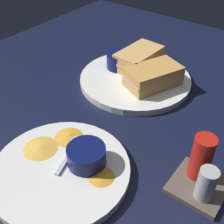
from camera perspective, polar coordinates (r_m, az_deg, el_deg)
ground_plane at (r=68.87cm, az=4.77°, el=0.07°), size 110.00×110.00×3.00cm
plate_sandwich_main at (r=76.08cm, az=4.52°, el=6.35°), size 28.26×28.26×1.60cm
sandwich_half_near at (r=71.76cm, az=8.01°, el=6.92°), size 14.95×12.17×4.80cm
sandwich_half_far at (r=79.09cm, az=5.26°, el=10.33°), size 13.67×8.39×4.80cm
ramekin_dark_sauce at (r=78.66cm, az=1.49°, el=10.14°), size 6.87×6.87×4.08cm
spoon_by_dark_ramekin at (r=76.40cm, az=4.47°, el=7.53°), size 2.83×9.96×0.80cm
plate_chips_companion at (r=53.67cm, az=-10.02°, el=-11.12°), size 24.64×24.64×1.60cm
ramekin_light_gravy at (r=51.78cm, az=-5.01°, el=-8.37°), size 6.92×6.92×3.56cm
spoon_by_gravy_ramekin at (r=55.77cm, az=-7.67°, el=-6.62°), size 9.86×4.28×0.80cm
plantain_chip_scatter at (r=55.63cm, az=-9.60°, el=-7.12°), size 13.32×20.48×0.60cm
condiment_caddy at (r=51.32cm, az=17.05°, el=-11.24°), size 9.00×9.00×9.50cm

